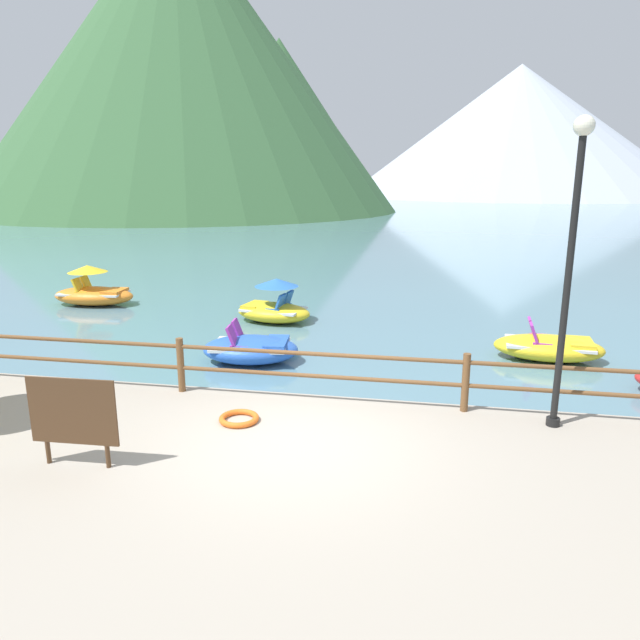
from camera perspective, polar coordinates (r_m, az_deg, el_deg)
The scene contains 12 objects.
ground_plane at distance 47.55m, azimuth 8.56°, elevation 9.06°, with size 200.00×200.00×0.00m, color slate.
promenade_dock at distance 6.65m, azimuth -6.85°, elevation -21.43°, with size 28.00×8.00×0.40m, color #A39989.
dock_railing at distance 9.57m, azimuth -0.31°, elevation -4.65°, with size 23.92×0.12×0.95m.
lamp_post at distance 8.85m, azimuth 23.37°, elevation 6.38°, with size 0.28×0.28×4.42m.
sign_board at distance 8.07m, azimuth -23.03°, elevation -8.35°, with size 1.18×0.10×1.19m.
life_ring at distance 9.06m, azimuth -7.93°, elevation -9.53°, with size 0.61×0.61×0.09m, color orange.
pedal_boat_0 at distance 12.96m, azimuth -6.77°, elevation -2.81°, with size 2.26×1.62×0.90m.
pedal_boat_2 at distance 16.40m, azimuth -4.55°, elevation 1.28°, with size 2.34×1.65×1.24m.
pedal_boat_3 at distance 19.84m, azimuth -21.30°, elevation 2.57°, with size 2.64×1.42×1.27m.
pedal_boat_4 at distance 14.01m, azimuth 21.50°, elevation -2.49°, with size 2.45×1.42×0.88m.
cliff_headland at distance 71.73m, azimuth -11.90°, elevation 22.70°, with size 47.89×47.89×32.22m.
distant_peak at distance 119.96m, azimuth 18.74°, elevation 17.08°, with size 63.72×63.72×23.50m, color #A8B2C1.
Camera 1 is at (1.71, -7.34, 4.06)m, focal length 32.69 mm.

